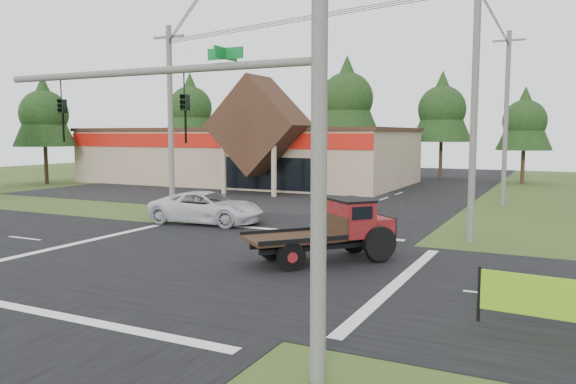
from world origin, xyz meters
The scene contains 19 objects.
ground centered at (0.00, 0.00, 0.00)m, with size 120.00×120.00×0.00m, color #2D4418.
road_ns centered at (0.00, 0.00, 0.01)m, with size 12.00×120.00×0.02m, color black.
road_ew centered at (0.00, 0.00, 0.01)m, with size 120.00×12.00×0.02m, color black.
parking_apron centered at (-14.00, 19.00, 0.01)m, with size 28.00×14.00×0.02m, color black.
cvs_building centered at (-15.70, 29.57, 2.78)m, with size 30.40×18.20×9.19m.
traffic_signal_mast centered at (5.82, -7.50, 4.43)m, with size 8.12×0.24×7.00m.
utility_pole_nr centered at (7.50, -7.50, 5.64)m, with size 2.00×0.30×11.00m.
utility_pole_nw centered at (-8.00, 8.00, 5.39)m, with size 2.00×0.30×10.50m.
utility_pole_ne centered at (8.00, 8.00, 5.89)m, with size 2.00×0.30×11.50m.
utility_pole_n centered at (8.00, 22.00, 5.74)m, with size 2.00×0.30×11.20m.
tree_row_a centered at (-30.00, 40.00, 8.05)m, with size 6.72×6.72×12.12m.
tree_row_b centered at (-20.00, 42.00, 6.70)m, with size 5.60×5.60×10.10m.
tree_row_c centered at (-10.00, 41.00, 8.72)m, with size 7.28×7.28×13.13m.
tree_row_d centered at (0.00, 42.00, 7.38)m, with size 6.16×6.16×11.11m.
tree_row_e centered at (8.00, 40.00, 6.03)m, with size 5.04×5.04×9.09m.
tree_side_w centered at (-32.00, 20.00, 6.70)m, with size 5.60×5.60×10.10m.
antique_flatbed_truck centered at (3.72, 1.74, 1.17)m, with size 2.13×5.58×2.33m, color #5C0D17, non-canonical shape.
roadside_banner centered at (11.77, -2.73, 0.70)m, with size 4.11×0.12×1.40m, color #73AD17, non-canonical shape.
white_pickup centered at (-5.17, 7.26, 0.83)m, with size 2.77×6.00×1.67m, color silver.
Camera 1 is at (11.54, -16.95, 4.70)m, focal length 35.00 mm.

